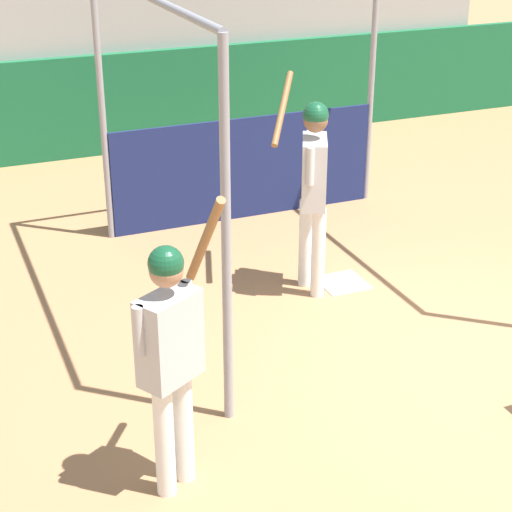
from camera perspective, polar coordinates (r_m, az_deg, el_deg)
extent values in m
cube|color=#196038|center=(12.80, -2.59, 10.75)|extent=(24.00, 0.12, 1.41)
cube|color=#9E9E99|center=(14.18, -5.05, 15.45)|extent=(8.70, 3.20, 3.06)
cube|color=maroon|center=(12.49, -14.43, 13.22)|extent=(0.45, 0.40, 0.10)
cube|color=maroon|center=(12.62, -14.68, 14.38)|extent=(0.45, 0.06, 0.40)
cube|color=maroon|center=(12.58, -11.90, 13.54)|extent=(0.45, 0.40, 0.10)
cube|color=maroon|center=(12.71, -12.16, 14.68)|extent=(0.45, 0.06, 0.40)
cube|color=maroon|center=(12.69, -9.41, 13.82)|extent=(0.45, 0.40, 0.10)
cube|color=maroon|center=(12.82, -9.68, 14.96)|extent=(0.45, 0.06, 0.40)
cube|color=maroon|center=(12.82, -6.95, 14.08)|extent=(0.45, 0.40, 0.10)
cube|color=maroon|center=(12.95, -7.24, 15.21)|extent=(0.45, 0.06, 0.40)
cube|color=maroon|center=(12.98, -4.55, 14.31)|extent=(0.45, 0.40, 0.10)
cube|color=maroon|center=(13.11, -4.84, 15.42)|extent=(0.45, 0.06, 0.40)
cube|color=maroon|center=(13.16, -2.20, 14.50)|extent=(0.45, 0.40, 0.10)
cube|color=maroon|center=(13.29, -2.50, 15.60)|extent=(0.45, 0.06, 0.40)
cube|color=maroon|center=(13.36, 0.08, 14.67)|extent=(0.45, 0.40, 0.10)
cube|color=maroon|center=(13.48, -0.22, 15.76)|extent=(0.45, 0.06, 0.40)
cube|color=maroon|center=(13.57, 2.30, 14.82)|extent=(0.45, 0.40, 0.10)
cube|color=maroon|center=(13.70, 1.99, 15.89)|extent=(0.45, 0.06, 0.40)
cube|color=maroon|center=(13.81, 4.45, 14.94)|extent=(0.45, 0.40, 0.10)
cube|color=maroon|center=(13.93, 4.14, 15.99)|extent=(0.45, 0.06, 0.40)
cube|color=maroon|center=(14.06, 6.53, 15.03)|extent=(0.45, 0.40, 0.10)
cube|color=maroon|center=(14.18, 6.21, 16.07)|extent=(0.45, 0.06, 0.40)
cube|color=maroon|center=(14.33, 8.53, 15.11)|extent=(0.45, 0.40, 0.10)
cube|color=maroon|center=(14.45, 8.21, 16.13)|extent=(0.45, 0.06, 0.40)
cube|color=maroon|center=(14.62, 10.45, 15.16)|extent=(0.45, 0.40, 0.10)
cube|color=maroon|center=(14.73, 10.14, 16.16)|extent=(0.45, 0.06, 0.40)
cube|color=maroon|center=(13.20, -15.20, 15.50)|extent=(0.45, 0.40, 0.10)
cube|color=maroon|center=(13.29, -12.78, 15.79)|extent=(0.45, 0.40, 0.10)
cube|color=maroon|center=(13.39, -10.38, 16.05)|extent=(0.45, 0.40, 0.10)
cube|color=maroon|center=(13.52, -8.02, 16.29)|extent=(0.45, 0.40, 0.10)
cube|color=maroon|center=(13.67, -5.71, 16.49)|extent=(0.45, 0.40, 0.10)
cube|color=maroon|center=(13.84, -3.44, 16.66)|extent=(0.45, 0.40, 0.10)
cylinder|color=gray|center=(5.86, -2.00, 0.86)|extent=(0.07, 0.07, 2.84)
cylinder|color=gray|center=(9.21, -10.22, 9.43)|extent=(0.07, 0.07, 2.84)
cylinder|color=gray|center=(10.35, 7.70, 11.27)|extent=(0.07, 0.07, 2.84)
cube|color=navy|center=(9.88, -0.69, 5.86)|extent=(3.14, 0.03, 1.19)
cube|color=white|center=(8.52, 5.78, -1.78)|extent=(0.44, 0.44, 0.02)
cylinder|color=white|center=(8.08, 4.17, 0.21)|extent=(0.17, 0.17, 0.89)
cylinder|color=white|center=(8.28, 3.32, 0.87)|extent=(0.17, 0.17, 0.89)
cube|color=#B7B7B7|center=(7.90, 3.89, 5.60)|extent=(0.41, 0.54, 0.63)
sphere|color=brown|center=(7.75, 3.99, 9.02)|extent=(0.22, 0.22, 0.22)
sphere|color=#144C2D|center=(7.74, 4.00, 9.37)|extent=(0.23, 0.23, 0.23)
cylinder|color=#B7B7B7|center=(7.61, 3.64, 5.99)|extent=(0.09, 0.09, 0.35)
cylinder|color=#B7B7B7|center=(8.10, 3.62, 7.16)|extent=(0.09, 0.09, 0.35)
cylinder|color=brown|center=(8.02, 1.78, 9.81)|extent=(0.49, 0.65, 0.55)
sphere|color=brown|center=(8.03, 4.29, 7.91)|extent=(0.08, 0.08, 0.08)
cylinder|color=white|center=(5.65, -6.13, -12.10)|extent=(0.18, 0.18, 0.84)
cylinder|color=white|center=(5.76, -4.85, -11.25)|extent=(0.18, 0.18, 0.84)
cube|color=#B7B7B7|center=(5.31, -5.79, -5.46)|extent=(0.47, 0.40, 0.59)
sphere|color=#A37556|center=(5.10, -6.01, -0.98)|extent=(0.21, 0.21, 0.21)
sphere|color=#144C2D|center=(5.08, -6.03, -0.50)|extent=(0.22, 0.22, 0.22)
cylinder|color=#B7B7B7|center=(5.14, -7.81, -4.97)|extent=(0.10, 0.10, 0.33)
cylinder|color=#B7B7B7|center=(5.41, -4.62, -3.21)|extent=(0.10, 0.10, 0.33)
cylinder|color=brown|center=(5.30, -3.43, 1.01)|extent=(0.11, 0.55, 0.75)
sphere|color=brown|center=(5.36, -5.77, -2.98)|extent=(0.08, 0.08, 0.08)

